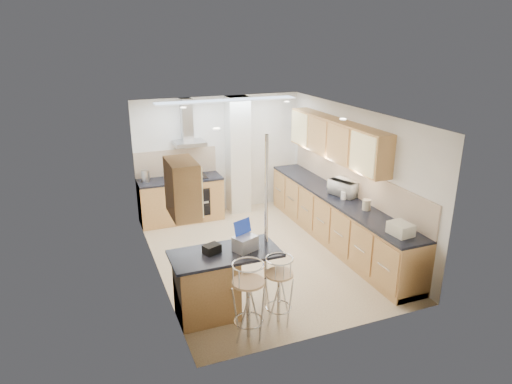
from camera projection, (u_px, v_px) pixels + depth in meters
name	position (u px, v px, depth m)	size (l,w,h in m)	color
ground	(261.00, 255.00, 8.08)	(4.80, 4.80, 0.00)	tan
room_shell	(271.00, 164.00, 8.02)	(3.64, 4.84, 2.51)	white
right_counter	(336.00, 219.00, 8.45)	(0.63, 4.40, 0.92)	#AE7E45
back_counter	(181.00, 199.00, 9.45)	(1.70, 0.63, 0.92)	#AE7E45
peninsula	(226.00, 283.00, 6.26)	(1.47, 0.72, 0.94)	#AE7E45
microwave	(345.00, 188.00, 8.28)	(0.52, 0.35, 0.29)	white
laptop	(245.00, 243.00, 6.14)	(0.30, 0.22, 0.20)	#A8AAB1
bag	(212.00, 249.00, 6.08)	(0.22, 0.16, 0.12)	black
bar_stool_near	(248.00, 301.00, 5.74)	(0.43, 0.43, 1.07)	tan
bar_stool_end	(279.00, 290.00, 6.07)	(0.40, 0.40, 0.97)	tan
jar_a	(335.00, 186.00, 8.53)	(0.12, 0.12, 0.19)	beige
jar_b	(330.00, 183.00, 8.73)	(0.11, 0.11, 0.15)	beige
jar_c	(366.00, 205.00, 7.61)	(0.14, 0.14, 0.18)	#BDB397
jar_d	(344.00, 195.00, 8.11)	(0.10, 0.10, 0.14)	white
bread_bin	(401.00, 229.00, 6.67)	(0.27, 0.34, 0.18)	beige
kettle	(146.00, 176.00, 9.06)	(0.16, 0.16, 0.23)	#AAACAE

